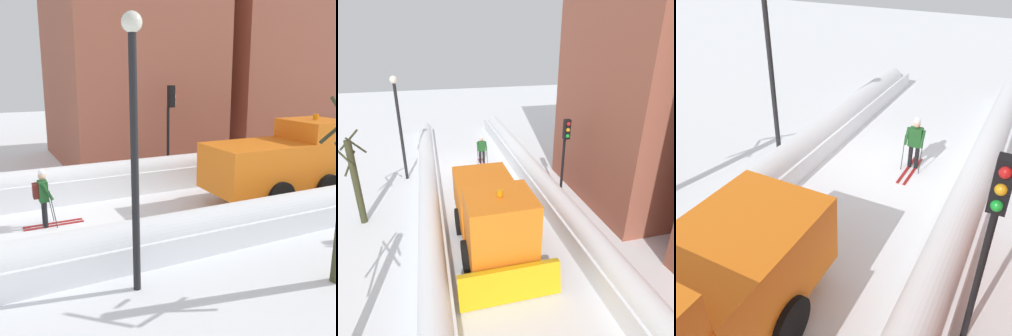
# 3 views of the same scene
# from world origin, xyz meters

# --- Properties ---
(ground_plane) EXTENTS (80.00, 80.00, 0.00)m
(ground_plane) POSITION_xyz_m (0.00, 10.00, 0.00)
(ground_plane) COLOR white
(snowbank_left) EXTENTS (1.10, 36.00, 1.32)m
(snowbank_left) POSITION_xyz_m (-2.78, 10.00, 0.63)
(snowbank_left) COLOR white
(snowbank_left) RESTS_ON ground
(snowbank_right) EXTENTS (1.10, 36.00, 1.11)m
(snowbank_right) POSITION_xyz_m (2.78, 10.00, 0.50)
(snowbank_right) COLOR white
(snowbank_right) RESTS_ON ground
(plow_truck) EXTENTS (3.20, 5.98, 3.12)m
(plow_truck) POSITION_xyz_m (0.49, 8.09, 1.48)
(plow_truck) COLOR orange
(plow_truck) RESTS_ON ground
(skier) EXTENTS (0.62, 1.80, 1.81)m
(skier) POSITION_xyz_m (-0.62, -0.29, 1.00)
(skier) COLOR black
(skier) RESTS_ON ground
(traffic_light_pole) EXTENTS (0.28, 0.42, 4.10)m
(traffic_light_pole) POSITION_xyz_m (-3.56, 5.43, 2.89)
(traffic_light_pole) COLOR black
(traffic_light_pole) RESTS_ON ground
(street_lamp) EXTENTS (0.40, 0.40, 5.69)m
(street_lamp) POSITION_xyz_m (3.94, 0.94, 3.56)
(street_lamp) COLOR black
(street_lamp) RESTS_ON ground
(bare_tree_near) EXTENTS (1.10, 1.08, 4.11)m
(bare_tree_near) POSITION_xyz_m (5.60, 5.11, 2.01)
(bare_tree_near) COLOR #383922
(bare_tree_near) RESTS_ON ground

